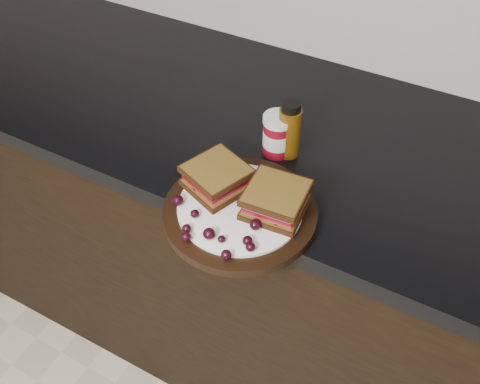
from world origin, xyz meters
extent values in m
cube|color=black|center=(0.00, 1.70, 0.43)|extent=(3.96, 0.58, 0.86)
cube|color=black|center=(0.00, 1.70, 0.88)|extent=(3.98, 0.60, 0.04)
cylinder|color=black|center=(0.28, 1.43, 0.91)|extent=(0.28, 0.28, 0.02)
ellipsoid|color=black|center=(0.18, 1.38, 0.93)|extent=(0.02, 0.02, 0.02)
ellipsoid|color=black|center=(0.23, 1.37, 0.93)|extent=(0.02, 0.02, 0.01)
ellipsoid|color=black|center=(0.23, 1.33, 0.93)|extent=(0.02, 0.02, 0.02)
ellipsoid|color=black|center=(0.24, 1.32, 0.93)|extent=(0.02, 0.02, 0.02)
ellipsoid|color=black|center=(0.27, 1.34, 0.93)|extent=(0.02, 0.02, 0.02)
ellipsoid|color=black|center=(0.30, 1.34, 0.93)|extent=(0.01, 0.01, 0.01)
ellipsoid|color=black|center=(0.32, 1.32, 0.93)|extent=(0.02, 0.02, 0.02)
ellipsoid|color=black|center=(0.35, 1.35, 0.93)|extent=(0.02, 0.02, 0.02)
ellipsoid|color=black|center=(0.34, 1.36, 0.93)|extent=(0.02, 0.02, 0.02)
ellipsoid|color=black|center=(0.33, 1.40, 0.93)|extent=(0.02, 0.02, 0.02)
ellipsoid|color=black|center=(0.36, 1.42, 0.93)|extent=(0.02, 0.02, 0.02)
ellipsoid|color=black|center=(0.36, 1.44, 0.93)|extent=(0.02, 0.02, 0.02)
ellipsoid|color=black|center=(0.36, 1.46, 0.93)|extent=(0.02, 0.02, 0.02)
ellipsoid|color=black|center=(0.35, 1.48, 0.93)|extent=(0.02, 0.02, 0.02)
ellipsoid|color=black|center=(0.23, 1.48, 0.93)|extent=(0.02, 0.02, 0.02)
ellipsoid|color=black|center=(0.23, 1.45, 0.93)|extent=(0.02, 0.02, 0.02)
ellipsoid|color=black|center=(0.21, 1.45, 0.93)|extent=(0.02, 0.02, 0.01)
ellipsoid|color=black|center=(0.20, 1.42, 0.93)|extent=(0.02, 0.02, 0.02)
ellipsoid|color=black|center=(0.21, 1.47, 0.93)|extent=(0.02, 0.02, 0.02)
ellipsoid|color=black|center=(0.22, 1.46, 0.93)|extent=(0.02, 0.02, 0.02)
ellipsoid|color=black|center=(0.23, 1.42, 0.93)|extent=(0.02, 0.02, 0.02)
cylinder|color=maroon|center=(0.27, 1.62, 0.95)|extent=(0.07, 0.07, 0.09)
cylinder|color=#533208|center=(0.29, 1.63, 0.96)|extent=(0.06, 0.06, 0.13)
camera|label=1|loc=(0.60, 0.85, 1.62)|focal=40.00mm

